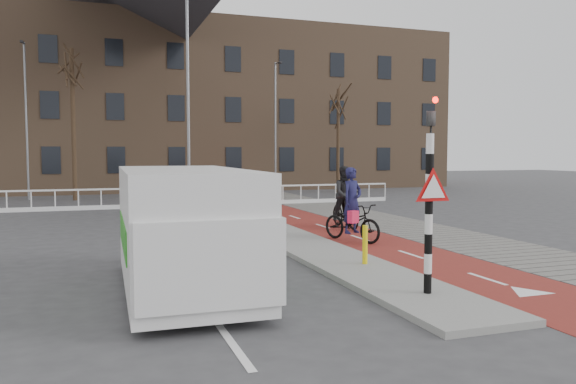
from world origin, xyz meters
name	(u,v)px	position (x,y,z in m)	size (l,w,h in m)	color
ground	(400,275)	(0.00, 0.00, 0.00)	(120.00, 120.00, 0.00)	#38383A
bike_lane	(303,220)	(1.50, 10.00, 0.01)	(2.50, 60.00, 0.01)	maroon
sidewalk	(367,217)	(4.30, 10.00, 0.01)	(3.00, 60.00, 0.01)	slate
curb_island	(305,245)	(-0.70, 4.00, 0.06)	(1.80, 16.00, 0.12)	gray
traffic_signal	(430,190)	(-0.60, -2.02, 1.99)	(0.80, 0.80, 3.68)	black
bollard	(365,245)	(-0.45, 0.79, 0.56)	(0.12, 0.12, 0.89)	yellow
cyclist_near	(352,216)	(1.01, 4.53, 0.75)	(1.52, 2.29, 2.22)	black
cyclist_far	(345,203)	(2.06, 7.26, 0.91)	(0.96, 2.07, 2.18)	black
van	(184,228)	(-4.69, -0.02, 1.24)	(2.29, 5.51, 2.35)	silver
railing	(123,202)	(-5.00, 17.00, 0.31)	(28.00, 0.10, 0.99)	silver
townhouse_row	(140,82)	(-3.00, 32.00, 7.81)	(46.00, 10.00, 15.90)	#7F6047
tree_mid	(73,125)	(-7.32, 22.92, 4.21)	(0.24, 0.24, 8.43)	#322516
tree_right	(338,141)	(9.33, 24.13, 3.47)	(0.22, 0.22, 6.94)	#322516
streetlight_near	(188,109)	(-2.59, 12.47, 4.46)	(0.12, 0.12, 8.91)	slate
streetlight_left	(26,122)	(-9.80, 23.94, 4.38)	(0.12, 0.12, 8.77)	slate
streetlight_right	(275,128)	(4.96, 24.40, 4.25)	(0.12, 0.12, 8.50)	slate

